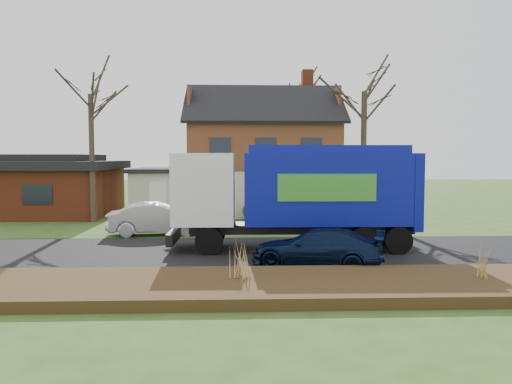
{
  "coord_description": "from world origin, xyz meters",
  "views": [
    {
      "loc": [
        0.38,
        -18.21,
        3.53
      ],
      "look_at": [
        1.15,
        2.5,
        2.09
      ],
      "focal_mm": 35.0,
      "sensor_mm": 36.0,
      "label": 1
    }
  ],
  "objects": [
    {
      "name": "mulch_verge",
      "position": [
        0.0,
        -5.3,
        0.15
      ],
      "size": [
        80.0,
        3.5,
        0.3
      ],
      "primitive_type": "cube",
      "color": "#311E10",
      "rests_on": "ground"
    },
    {
      "name": "tree_back",
      "position": [
        5.24,
        22.12,
        9.64
      ],
      "size": [
        3.65,
        3.65,
        11.56
      ],
      "color": "#3B2B23",
      "rests_on": "ground"
    },
    {
      "name": "grass_clump_east",
      "position": [
        6.95,
        -5.25,
        0.72
      ],
      "size": [
        0.34,
        0.28,
        0.84
      ],
      "color": "#A39147",
      "rests_on": "mulch_verge"
    },
    {
      "name": "tree_front_west",
      "position": [
        -7.49,
        9.12,
        7.93
      ],
      "size": [
        3.24,
        3.24,
        9.62
      ],
      "color": "#3E3225",
      "rests_on": "ground"
    },
    {
      "name": "road",
      "position": [
        0.0,
        0.0,
        0.01
      ],
      "size": [
        80.0,
        7.0,
        0.02
      ],
      "primitive_type": "cube",
      "color": "black",
      "rests_on": "ground"
    },
    {
      "name": "main_house",
      "position": [
        1.49,
        13.91,
        4.03
      ],
      "size": [
        12.95,
        8.95,
        9.26
      ],
      "color": "beige",
      "rests_on": "ground"
    },
    {
      "name": "silver_sedan",
      "position": [
        -3.23,
        4.48,
        0.74
      ],
      "size": [
        4.59,
        1.98,
        1.47
      ],
      "primitive_type": "imported",
      "rotation": [
        0.0,
        0.0,
        1.67
      ],
      "color": "#B9BBC2",
      "rests_on": "ground"
    },
    {
      "name": "navy_wagon",
      "position": [
        2.94,
        -2.39,
        0.62
      ],
      "size": [
        4.57,
        2.97,
        1.23
      ],
      "primitive_type": "imported",
      "rotation": [
        0.0,
        0.0,
        -1.89
      ],
      "color": "black",
      "rests_on": "ground"
    },
    {
      "name": "ranch_house",
      "position": [
        -12.0,
        13.0,
        1.81
      ],
      "size": [
        9.8,
        8.2,
        3.7
      ],
      "color": "brown",
      "rests_on": "ground"
    },
    {
      "name": "tree_front_east",
      "position": [
        7.68,
        10.45,
        8.48
      ],
      "size": [
        3.76,
        3.76,
        10.43
      ],
      "color": "#393022",
      "rests_on": "ground"
    },
    {
      "name": "garbage_truck",
      "position": [
        2.76,
        0.65,
        2.29
      ],
      "size": [
        9.31,
        2.62,
        3.97
      ],
      "rotation": [
        0.0,
        0.0,
        -0.02
      ],
      "color": "black",
      "rests_on": "ground"
    },
    {
      "name": "ground",
      "position": [
        0.0,
        0.0,
        0.0
      ],
      "size": [
        120.0,
        120.0,
        0.0
      ],
      "primitive_type": "plane",
      "color": "#2E4918",
      "rests_on": "ground"
    },
    {
      "name": "grass_clump_mid",
      "position": [
        0.44,
        -5.0,
        0.84
      ],
      "size": [
        0.39,
        0.32,
        1.08
      ],
      "color": "tan",
      "rests_on": "mulch_verge"
    }
  ]
}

